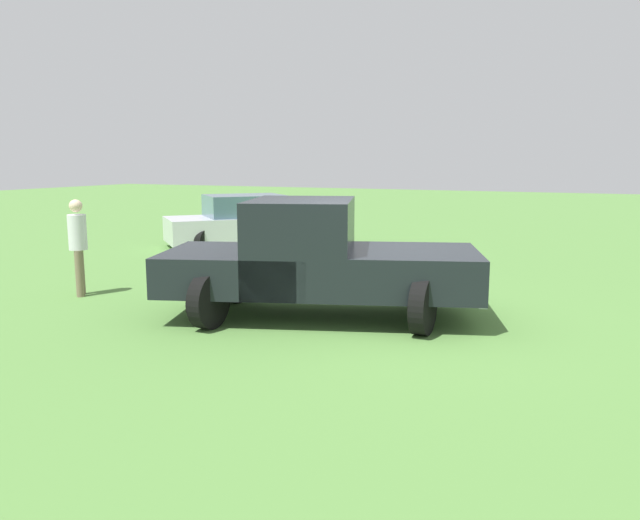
# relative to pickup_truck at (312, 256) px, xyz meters

# --- Properties ---
(ground_plane) EXTENTS (80.00, 80.00, 0.00)m
(ground_plane) POSITION_rel_pickup_truck_xyz_m (-0.13, 0.91, -0.96)
(ground_plane) COLOR #54843D
(pickup_truck) EXTENTS (3.36, 5.17, 1.83)m
(pickup_truck) POSITION_rel_pickup_truck_xyz_m (0.00, 0.00, 0.00)
(pickup_truck) COLOR black
(pickup_truck) RESTS_ON ground_plane
(sedan_near) EXTENTS (4.72, 4.62, 1.44)m
(sedan_near) POSITION_rel_pickup_truck_xyz_m (-6.57, -4.99, -0.30)
(sedan_near) COLOR black
(sedan_near) RESTS_ON ground_plane
(person_bystander) EXTENTS (0.45, 0.45, 1.74)m
(person_bystander) POSITION_rel_pickup_truck_xyz_m (0.36, -4.45, 0.03)
(person_bystander) COLOR #7A6B51
(person_bystander) RESTS_ON ground_plane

